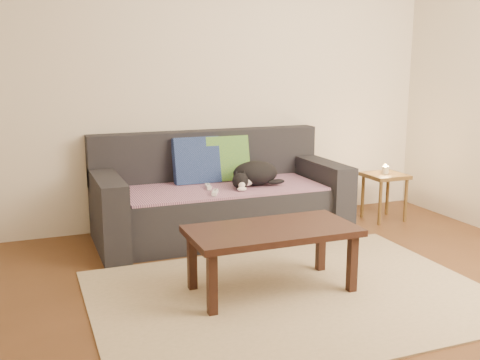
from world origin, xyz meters
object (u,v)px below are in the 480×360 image
object	(u,v)px
side_table	(385,182)
coffee_table	(272,236)
cat	(254,174)
wii_remote_a	(208,187)
wii_remote_b	(215,192)
sofa	(219,200)

from	to	relation	value
side_table	coffee_table	distance (m)	2.07
cat	coffee_table	bearing A→B (deg)	-103.97
cat	wii_remote_a	bearing A→B (deg)	179.02
wii_remote_a	wii_remote_b	size ratio (longest dim) A/B	1.00
sofa	coffee_table	bearing A→B (deg)	-94.03
cat	coffee_table	size ratio (longest dim) A/B	0.44
wii_remote_b	coffee_table	bearing A→B (deg)	-151.07
sofa	wii_remote_b	xyz separation A→B (m)	(-0.15, -0.33, 0.15)
sofa	wii_remote_a	bearing A→B (deg)	-140.57
wii_remote_a	wii_remote_b	world-z (taller)	same
wii_remote_a	cat	bearing A→B (deg)	-83.95
wii_remote_b	coffee_table	size ratio (longest dim) A/B	0.14
sofa	side_table	bearing A→B (deg)	-4.43
coffee_table	wii_remote_a	bearing A→B (deg)	91.78
sofa	wii_remote_b	distance (m)	0.39
cat	wii_remote_b	world-z (taller)	cat
wii_remote_a	wii_remote_b	distance (m)	0.22
cat	side_table	bearing A→B (deg)	3.83
sofa	wii_remote_a	world-z (taller)	sofa
side_table	coffee_table	world-z (taller)	side_table
wii_remote_a	wii_remote_b	bearing A→B (deg)	-173.85
coffee_table	sofa	bearing A→B (deg)	85.97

